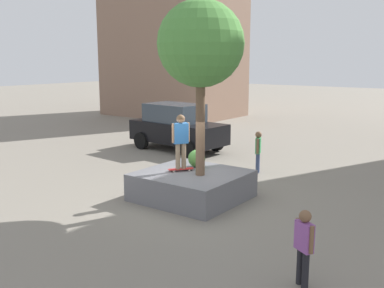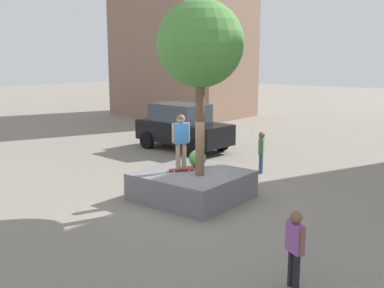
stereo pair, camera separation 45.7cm
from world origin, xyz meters
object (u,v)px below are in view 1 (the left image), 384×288
Objects in this scene: planter_ledge at (192,185)px; pedestrian_crossing at (304,243)px; passerby_with_bag at (258,149)px; skateboarder at (181,138)px; plaza_tree at (201,45)px; sedan_parked at (177,127)px; skateboard at (181,169)px.

pedestrian_crossing is at bearing -32.59° from planter_ledge.
passerby_with_bag is (0.11, 4.16, 0.51)m from planter_ledge.
skateboarder is 1.12× the size of pedestrian_crossing.
plaza_tree is 8.87m from sedan_parked.
sedan_parked is at bearing 129.12° from skateboard.
passerby_with_bag reaches higher than skateboard.
passerby_with_bag is (-4.90, 7.36, 0.04)m from pedestrian_crossing.
skateboard is 0.48× the size of passerby_with_bag.
skateboard is at bearing -168.34° from planter_ledge.
sedan_parked is at bearing 131.66° from planter_ledge.
plaza_tree is at bearing -2.76° from skateboarder.
skateboarder is at bearing -50.88° from sedan_parked.
plaza_tree is 6.75m from pedestrian_crossing.
planter_ledge is 4.33m from plaza_tree.
skateboard is 0.45× the size of skateboarder.
skateboarder is (0.00, -0.00, 1.01)m from skateboard.
passerby_with_bag is at bearing -17.21° from sedan_parked.
passerby_with_bag is at bearing 83.48° from skateboarder.
plaza_tree is at bearing 146.22° from pedestrian_crossing.
plaza_tree reaches higher than skateboard.
plaza_tree reaches higher than passerby_with_bag.
passerby_with_bag is at bearing 93.86° from plaza_tree.
sedan_parked reaches higher than planter_ledge.
pedestrian_crossing is at bearing -56.34° from passerby_with_bag.
sedan_parked is at bearing 162.79° from passerby_with_bag.
plaza_tree is at bearing -2.76° from skateboard.
skateboard is 7.56m from sedan_parked.
plaza_tree is 2.93m from skateboarder.
sedan_parked reaches higher than skateboard.
skateboarder is (-0.38, -0.08, 1.49)m from planter_ledge.
planter_ledge is 1.78× the size of skateboarder.
skateboard is at bearing -50.88° from sedan_parked.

